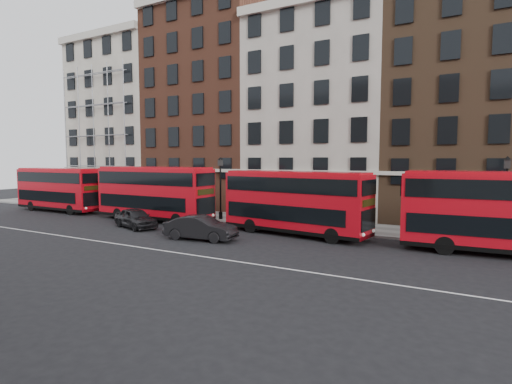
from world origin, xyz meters
The scene contains 14 objects.
ground centered at (0.00, 0.00, 0.00)m, with size 120.00×120.00×0.00m, color black.
pavement centered at (0.00, 10.50, 0.07)m, with size 80.00×5.00×0.15m, color slate.
kerb centered at (0.00, 8.00, 0.08)m, with size 80.00×0.30×0.16m, color gray.
road_centre_line centered at (0.00, -2.00, 0.01)m, with size 70.00×0.12×0.01m, color white.
building_terrace centered at (-0.31, 17.88, 10.24)m, with size 64.00×11.95×22.00m.
bus_a centered at (-23.75, 6.16, 2.35)m, with size 10.48×2.69×4.38m.
bus_b centered at (-10.87, 6.16, 2.49)m, with size 11.10×2.88×4.64m.
bus_c centered at (2.19, 6.16, 2.38)m, with size 10.81×3.90×4.44m.
bus_d centered at (14.84, 6.16, 2.47)m, with size 11.08×3.14×4.61m.
car_rear centered at (-9.63, 2.83, 0.76)m, with size 1.80×4.47×1.52m, color black.
car_front centered at (-2.50, 1.61, 0.79)m, with size 1.68×4.82×1.59m, color black.
lamp_post_left centered at (-6.02, 9.12, 3.08)m, with size 0.44×0.44×5.33m.
lamp_post_right centered at (14.77, 8.89, 3.08)m, with size 0.44×0.44×5.33m.
iron_railings centered at (0.00, 12.70, 0.65)m, with size 6.60×0.06×1.00m, color black, non-canonical shape.
Camera 1 is at (13.29, -19.20, 5.27)m, focal length 28.00 mm.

